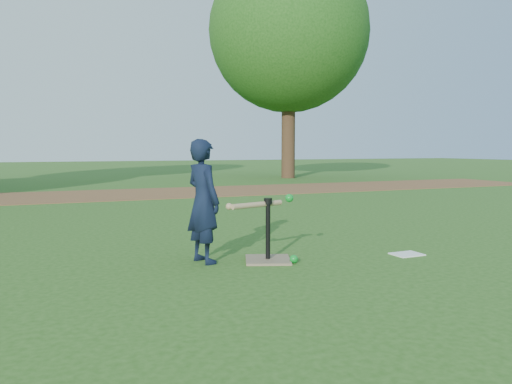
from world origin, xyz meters
name	(u,v)px	position (x,y,z in m)	size (l,w,h in m)	color
ground	(240,258)	(0.00, 0.00, 0.00)	(80.00, 80.00, 0.00)	#285116
dirt_strip	(128,194)	(0.00, 7.50, 0.01)	(24.00, 3.00, 0.01)	brown
child	(203,201)	(-0.39, -0.04, 0.59)	(0.43, 0.28, 1.18)	black
wiffle_ball_ground	(294,259)	(0.39, -0.41, 0.04)	(0.08, 0.08, 0.08)	#0C8A24
clipboard	(407,254)	(1.64, -0.53, 0.01)	(0.30, 0.23, 0.01)	white
batting_tee	(268,250)	(0.20, -0.23, 0.11)	(0.55, 0.55, 0.61)	#806C51
swing_action	(261,203)	(0.11, -0.27, 0.57)	(0.68, 0.23, 0.13)	tan
tree_right	(289,32)	(6.50, 12.00, 5.29)	(5.80, 5.80, 8.21)	#382316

